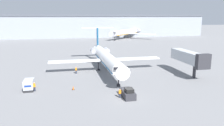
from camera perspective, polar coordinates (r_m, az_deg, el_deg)
ground_plane at (r=38.97m, az=4.36°, el=-9.31°), size 600.00×600.00×0.00m
terminal_building at (r=155.21m, az=-8.56°, el=9.55°), size 180.00×16.80×15.36m
airplane_main at (r=57.33m, az=-1.54°, el=1.47°), size 29.56×32.38×10.76m
pushback_tug at (r=39.54m, az=4.12°, el=-7.87°), size 1.92×4.41×1.92m
luggage_cart at (r=45.78m, az=-20.87°, el=-5.38°), size 1.80×3.11×2.16m
worker_near_tug at (r=39.10m, az=2.07°, el=-7.88°), size 0.40×0.24×1.63m
worker_by_wing at (r=55.82m, az=-9.36°, el=-1.82°), size 0.40×0.25×1.78m
worker_on_apron at (r=44.88m, az=-19.61°, el=-5.81°), size 0.40×0.25×1.80m
traffic_cone_left at (r=44.04m, az=-10.10°, el=-6.42°), size 0.52×0.52×0.75m
airplane_parked_far_left at (r=144.86m, az=3.92°, el=8.07°), size 31.15×32.31×11.03m
jet_bridge at (r=56.22m, az=19.51°, el=1.40°), size 3.20×12.96×6.19m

